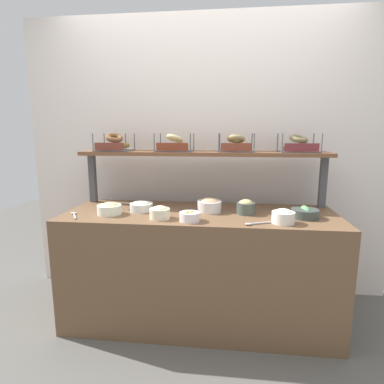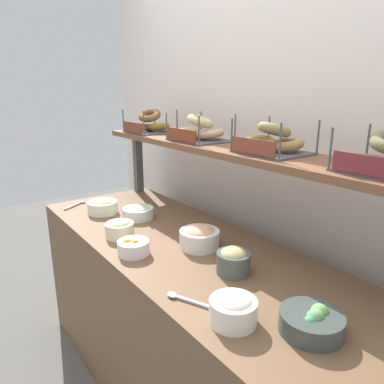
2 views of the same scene
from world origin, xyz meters
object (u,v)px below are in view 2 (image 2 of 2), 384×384
bowl_potato_salad (120,228)px  bagel_basket_cinnamon_raisin (149,125)px  bagel_basket_everything (273,142)px  bowl_veggie_mix (312,321)px  serving_spoon_by_edge (78,204)px  bowl_egg_salad (103,206)px  serving_spoon_near_plate (182,298)px  bowl_scallion_spread (139,212)px  bowl_fruit_salad (133,247)px  bagel_basket_plain (199,132)px  bowl_lox_spread (200,237)px  bowl_hummus (233,261)px  bowl_cream_cheese (233,309)px

bowl_potato_salad → bagel_basket_cinnamon_raisin: 0.78m
bowl_potato_salad → bagel_basket_everything: size_ratio=0.48×
bowl_veggie_mix → serving_spoon_by_edge: bowl_veggie_mix is taller
bowl_egg_salad → serving_spoon_near_plate: size_ratio=1.00×
bowl_potato_salad → serving_spoon_by_edge: bearing=178.9°
serving_spoon_near_plate → bagel_basket_cinnamon_raisin: bagel_basket_cinnamon_raisin is taller
bowl_scallion_spread → bagel_basket_cinnamon_raisin: bearing=138.9°
serving_spoon_by_edge → bagel_basket_cinnamon_raisin: bearing=70.3°
bowl_fruit_salad → bowl_egg_salad: bowl_egg_salad is taller
bowl_potato_salad → bagel_basket_everything: bearing=42.8°
bagel_basket_everything → bowl_fruit_salad: bearing=-120.6°
bowl_fruit_salad → bagel_basket_plain: bagel_basket_plain is taller
bowl_veggie_mix → bagel_basket_everything: size_ratio=0.65×
bowl_lox_spread → bagel_basket_cinnamon_raisin: bagel_basket_cinnamon_raisin is taller
bagel_basket_plain → serving_spoon_by_edge: bearing=-145.3°
bowl_scallion_spread → bowl_egg_salad: bearing=-148.0°
bowl_fruit_salad → bowl_egg_salad: 0.60m
bowl_hummus → bowl_fruit_salad: size_ratio=0.96×
bagel_basket_cinnamon_raisin → bowl_hummus: bearing=-13.5°
serving_spoon_by_edge → bowl_lox_spread: bearing=13.4°
bowl_scallion_spread → bowl_egg_salad: 0.24m
bowl_veggie_mix → serving_spoon_near_plate: 0.42m
bowl_veggie_mix → bowl_lox_spread: bearing=171.6°
bowl_scallion_spread → bowl_veggie_mix: (1.17, -0.06, -0.00)m
serving_spoon_by_edge → bagel_basket_everything: bearing=22.1°
bowl_hummus → bowl_lox_spread: bearing=171.1°
bowl_cream_cheese → bowl_fruit_salad: bearing=-177.9°
bagel_basket_everything → bowl_scallion_spread: bearing=-158.7°
bowl_scallion_spread → bowl_potato_salad: size_ratio=1.23×
bowl_scallion_spread → serving_spoon_near_plate: bowl_scallion_spread is taller
bowl_lox_spread → bowl_veggie_mix: bowl_lox_spread is taller
bowl_egg_salad → bagel_basket_everything: bagel_basket_everything is taller
bowl_lox_spread → bowl_cream_cheese: bearing=-27.1°
serving_spoon_near_plate → bowl_hummus: bearing=98.1°
bowl_scallion_spread → serving_spoon_near_plate: 0.85m
serving_spoon_by_edge → serving_spoon_near_plate: bearing=-3.8°
bowl_scallion_spread → bowl_veggie_mix: size_ratio=0.92×
serving_spoon_near_plate → serving_spoon_by_edge: size_ratio=1.09×
bagel_basket_cinnamon_raisin → bagel_basket_plain: 0.49m
bowl_veggie_mix → bowl_fruit_salad: bowl_veggie_mix is taller
serving_spoon_near_plate → bagel_basket_plain: bearing=138.4°
bowl_egg_salad → bagel_basket_plain: 0.71m
bowl_veggie_mix → bowl_potato_salad: (-0.99, -0.14, 0.01)m
bowl_lox_spread → bagel_basket_plain: size_ratio=0.62×
bowl_veggie_mix → bowl_fruit_salad: (-0.78, -0.18, -0.00)m
bowl_lox_spread → bagel_basket_cinnamon_raisin: size_ratio=0.66×
bowl_egg_salad → bagel_basket_cinnamon_raisin: (-0.08, 0.37, 0.44)m
bowl_hummus → bowl_egg_salad: bowl_hummus is taller
serving_spoon_near_plate → bagel_basket_cinnamon_raisin: bearing=154.6°
bowl_cream_cheese → bowl_fruit_salad: size_ratio=1.07×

